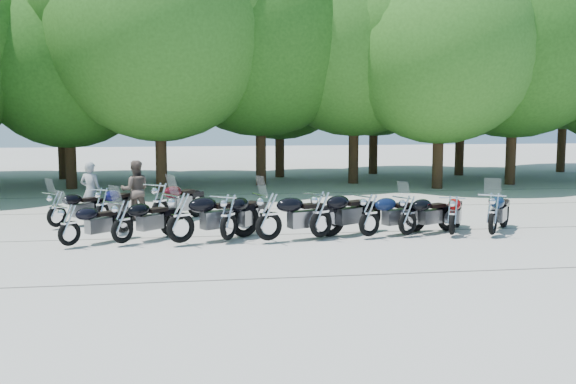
{
  "coord_description": "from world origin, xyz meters",
  "views": [
    {
      "loc": [
        -2.49,
        -15.42,
        3.18
      ],
      "look_at": [
        0.0,
        1.5,
        1.1
      ],
      "focal_mm": 42.0,
      "sensor_mm": 36.0,
      "label": 1
    }
  ],
  "objects": [
    {
      "name": "tree_5",
      "position": [
        4.61,
        13.2,
        6.57
      ],
      "size": [
        9.04,
        9.04,
        11.1
      ],
      "color": "#3A2614",
      "rests_on": "ground"
    },
    {
      "name": "motorcycle_8",
      "position": [
        4.03,
        0.5,
        0.59
      ],
      "size": [
        1.53,
        2.16,
        1.19
      ],
      "primitive_type": null,
      "rotation": [
        0.0,
        0.0,
        2.67
      ],
      "color": "#890505",
      "rests_on": "ground"
    },
    {
      "name": "motorcycle_12",
      "position": [
        -3.31,
        3.32,
        0.67
      ],
      "size": [
        2.0,
        2.35,
        1.35
      ],
      "primitive_type": null,
      "rotation": [
        0.0,
        0.0,
        2.51
      ],
      "color": "#37070E",
      "rests_on": "ground"
    },
    {
      "name": "motorcycle_4",
      "position": [
        -0.63,
        0.39,
        0.69
      ],
      "size": [
        2.54,
        1.56,
        1.38
      ],
      "primitive_type": null,
      "rotation": [
        0.0,
        0.0,
        1.93
      ],
      "color": "black",
      "rests_on": "ground"
    },
    {
      "name": "tree_2",
      "position": [
        -7.25,
        12.84,
        5.31
      ],
      "size": [
        7.31,
        7.31,
        8.97
      ],
      "color": "#3A2614",
      "rests_on": "ground"
    },
    {
      "name": "tree_13",
      "position": [
        6.69,
        17.47,
        6.04
      ],
      "size": [
        8.31,
        8.31,
        10.2
      ],
      "color": "#3A2614",
      "rests_on": "ground"
    },
    {
      "name": "rider_1",
      "position": [
        -4.06,
        4.49,
        0.87
      ],
      "size": [
        0.9,
        0.73,
        1.74
      ],
      "primitive_type": "imported",
      "rotation": [
        0.0,
        0.0,
        3.23
      ],
      "color": "brown",
      "rests_on": "ground"
    },
    {
      "name": "tree_15",
      "position": [
        16.61,
        17.02,
        7.03
      ],
      "size": [
        9.67,
        9.67,
        11.86
      ],
      "color": "#3A2614",
      "rests_on": "ground"
    },
    {
      "name": "rider_0",
      "position": [
        -5.32,
        4.44,
        0.86
      ],
      "size": [
        0.73,
        0.61,
        1.72
      ],
      "primitive_type": "imported",
      "rotation": [
        0.0,
        0.0,
        2.78
      ],
      "color": "#959597",
      "rests_on": "ground"
    },
    {
      "name": "tree_11",
      "position": [
        -3.76,
        16.43,
        5.49
      ],
      "size": [
        7.56,
        7.56,
        9.28
      ],
      "color": "#3A2614",
      "rests_on": "ground"
    },
    {
      "name": "tree_7",
      "position": [
        11.2,
        11.78,
        6.39
      ],
      "size": [
        8.79,
        8.79,
        10.79
      ],
      "color": "#3A2614",
      "rests_on": "ground"
    },
    {
      "name": "motorcycle_1",
      "position": [
        -4.08,
        0.59,
        0.61
      ],
      "size": [
        2.01,
        1.97,
        1.22
      ],
      "primitive_type": null,
      "rotation": [
        0.0,
        0.0,
        2.34
      ],
      "color": "black",
      "rests_on": "ground"
    },
    {
      "name": "tree_10",
      "position": [
        -8.29,
        16.97,
        5.66
      ],
      "size": [
        7.78,
        7.78,
        9.55
      ],
      "color": "#3A2614",
      "rests_on": "ground"
    },
    {
      "name": "motorcycle_3",
      "position": [
        -1.59,
        0.6,
        0.66
      ],
      "size": [
        1.89,
        2.36,
        1.33
      ],
      "primitive_type": null,
      "rotation": [
        0.0,
        0.0,
        2.56
      ],
      "color": "black",
      "rests_on": "ground"
    },
    {
      "name": "motorcycle_6",
      "position": [
        1.91,
        0.59,
        0.63
      ],
      "size": [
        2.31,
        1.61,
        1.27
      ],
      "primitive_type": null,
      "rotation": [
        0.0,
        0.0,
        2.03
      ],
      "color": "black",
      "rests_on": "ground"
    },
    {
      "name": "motorcycle_5",
      "position": [
        0.69,
        0.6,
        0.68
      ],
      "size": [
        2.44,
        1.9,
        1.36
      ],
      "primitive_type": null,
      "rotation": [
        0.0,
        0.0,
        2.13
      ],
      "color": "black",
      "rests_on": "ground"
    },
    {
      "name": "motorcycle_9",
      "position": [
        5.04,
        0.35,
        0.64
      ],
      "size": [
        1.87,
        2.22,
        1.27
      ],
      "primitive_type": null,
      "rotation": [
        0.0,
        0.0,
        2.52
      ],
      "color": "#0C1E38",
      "rests_on": "ground"
    },
    {
      "name": "tree_12",
      "position": [
        1.8,
        16.47,
        5.72
      ],
      "size": [
        7.88,
        7.88,
        9.67
      ],
      "color": "#3A2614",
      "rests_on": "ground"
    },
    {
      "name": "ground",
      "position": [
        0.0,
        0.0,
        0.0
      ],
      "size": [
        90.0,
        90.0,
        0.0
      ],
      "primitive_type": "plane",
      "color": "gray",
      "rests_on": "ground"
    },
    {
      "name": "motorcycle_7",
      "position": [
        2.92,
        0.66,
        0.6
      ],
      "size": [
        2.17,
        1.56,
        1.19
      ],
      "primitive_type": null,
      "rotation": [
        0.0,
        0.0,
        2.06
      ],
      "color": "black",
      "rests_on": "ground"
    },
    {
      "name": "tree_14",
      "position": [
        10.68,
        16.09,
        5.83
      ],
      "size": [
        8.02,
        8.02,
        9.84
      ],
      "color": "#3A2614",
      "rests_on": "ground"
    },
    {
      "name": "motorcycle_2",
      "position": [
        -2.72,
        0.39,
        0.71
      ],
      "size": [
        2.57,
        1.9,
        1.42
      ],
      "primitive_type": null,
      "rotation": [
        0.0,
        0.0,
        2.08
      ],
      "color": "black",
      "rests_on": "ground"
    },
    {
      "name": "tree_3",
      "position": [
        -3.57,
        11.24,
        6.32
      ],
      "size": [
        8.7,
        8.7,
        10.67
      ],
      "color": "#3A2614",
      "rests_on": "ground"
    },
    {
      "name": "tree_6",
      "position": [
        7.55,
        10.82,
        5.81
      ],
      "size": [
        8.0,
        8.0,
        9.82
      ],
      "color": "#3A2614",
      "rests_on": "ground"
    },
    {
      "name": "motorcycle_0",
      "position": [
        -5.27,
        0.48,
        0.57
      ],
      "size": [
        1.92,
        1.82,
        1.15
      ],
      "primitive_type": null,
      "rotation": [
        0.0,
        0.0,
        2.31
      ],
      "color": "black",
      "rests_on": "ground"
    },
    {
      "name": "motorcycle_10",
      "position": [
        -6.04,
        3.15,
        0.58
      ],
      "size": [
        1.91,
        1.87,
        1.16
      ],
      "primitive_type": null,
      "rotation": [
        0.0,
        0.0,
        2.34
      ],
      "color": "black",
      "rests_on": "ground"
    },
    {
      "name": "tree_4",
      "position": [
        0.54,
        13.09,
        6.64
      ],
      "size": [
        9.13,
        9.13,
        11.2
      ],
      "color": "#3A2614",
      "rests_on": "ground"
    },
    {
      "name": "motorcycle_11",
      "position": [
        -4.88,
        3.33,
        0.61
      ],
      "size": [
        1.49,
        2.25,
        1.23
      ],
      "primitive_type": null,
      "rotation": [
        0.0,
        0.0,
        2.72
      ],
      "color": "#0D0E3C",
      "rests_on": "ground"
    }
  ]
}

